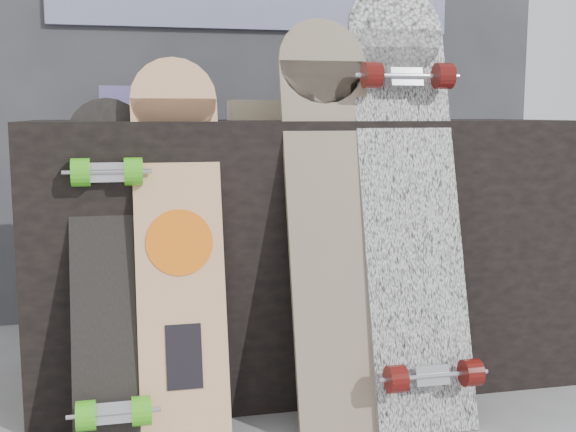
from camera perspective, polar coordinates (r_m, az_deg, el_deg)
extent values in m
cube|color=black|center=(2.26, 0.99, -2.63)|extent=(1.60, 0.60, 0.80)
cube|color=#313135|center=(3.06, -2.89, 13.35)|extent=(2.40, 0.20, 2.20)
cube|color=#4B3F81|center=(2.23, -12.30, 8.69)|extent=(0.18, 0.12, 0.10)
cube|color=#4B3F81|center=(2.33, 9.34, 8.98)|extent=(0.14, 0.14, 0.12)
cube|color=#D1B78C|center=(2.20, -1.81, 8.35)|extent=(0.22, 0.10, 0.06)
cube|color=#C9BB88|center=(1.84, -8.50, -4.30)|extent=(0.22, 0.24, 0.86)
cylinder|color=#C9BB88|center=(1.91, -9.03, 9.11)|extent=(0.22, 0.07, 0.22)
cylinder|color=orange|center=(1.83, -8.57, -2.08)|extent=(0.17, 0.05, 0.16)
cube|color=black|center=(1.83, -8.21, -10.94)|extent=(0.09, 0.04, 0.16)
cube|color=#CAAB8A|center=(1.89, 3.60, -2.31)|extent=(0.24, 0.27, 0.96)
cylinder|color=#CAAB8A|center=(1.99, 2.67, 12.09)|extent=(0.24, 0.08, 0.23)
cube|color=white|center=(1.96, 9.73, -0.68)|extent=(0.27, 0.32, 1.05)
cylinder|color=white|center=(2.09, 8.45, 14.32)|extent=(0.27, 0.09, 0.27)
cube|color=silver|center=(1.92, 11.22, -12.23)|extent=(0.09, 0.04, 0.06)
cylinder|color=#4F0D0B|center=(1.86, 8.55, -12.62)|extent=(0.04, 0.07, 0.07)
cylinder|color=#4F0D0B|center=(1.94, 14.26, -11.90)|extent=(0.05, 0.07, 0.07)
cube|color=silver|center=(2.00, 9.26, 10.71)|extent=(0.09, 0.04, 0.06)
cylinder|color=#4F0D0B|center=(1.95, 6.66, 11.00)|extent=(0.04, 0.07, 0.07)
cylinder|color=#4F0D0B|center=(2.02, 12.18, 10.76)|extent=(0.05, 0.07, 0.07)
cube|color=black|center=(1.85, -13.80, -5.79)|extent=(0.20, 0.26, 0.77)
cylinder|color=black|center=(1.93, -14.13, 6.23)|extent=(0.20, 0.07, 0.19)
cube|color=silver|center=(1.81, -13.57, -14.85)|extent=(0.09, 0.04, 0.06)
cylinder|color=#44C01B|center=(1.80, -15.67, -14.95)|extent=(0.04, 0.07, 0.07)
cylinder|color=#44C01B|center=(1.79, -11.49, -14.84)|extent=(0.04, 0.07, 0.07)
cube|color=silver|center=(1.86, -14.08, 3.26)|extent=(0.09, 0.04, 0.06)
cylinder|color=#44C01B|center=(1.84, -16.06, 3.34)|extent=(0.04, 0.07, 0.07)
cylinder|color=#44C01B|center=(1.84, -12.12, 3.46)|extent=(0.04, 0.07, 0.07)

